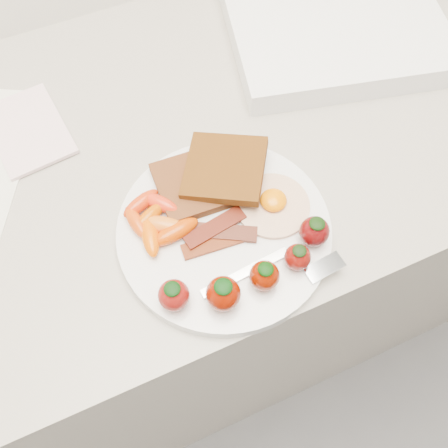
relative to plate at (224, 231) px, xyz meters
name	(u,v)px	position (x,y,z in m)	size (l,w,h in m)	color
counter	(187,266)	(-0.02, 0.17, -0.46)	(2.00, 0.60, 0.90)	gray
plate	(224,231)	(0.00, 0.00, 0.00)	(0.27, 0.27, 0.02)	white
toast_lower	(194,184)	(-0.01, 0.07, 0.02)	(0.09, 0.09, 0.01)	#34180B
toast_upper	(225,168)	(0.03, 0.07, 0.03)	(0.10, 0.10, 0.01)	#452805
fried_egg	(273,204)	(0.07, 0.00, 0.01)	(0.12, 0.12, 0.02)	#F1E1C8
bacon_strips	(218,234)	(-0.01, -0.01, 0.01)	(0.10, 0.06, 0.01)	#3C0B04
baby_carrots	(155,221)	(-0.08, 0.04, 0.02)	(0.09, 0.10, 0.02)	#C64F00
strawberries	(251,272)	(0.00, -0.08, 0.03)	(0.22, 0.07, 0.05)	maroon
fork	(281,270)	(0.04, -0.08, 0.01)	(0.17, 0.06, 0.00)	silver
notepad	(28,130)	(-0.19, 0.26, 0.00)	(0.10, 0.14, 0.01)	silver
appliance	(336,30)	(0.30, 0.25, 0.01)	(0.33, 0.26, 0.04)	white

